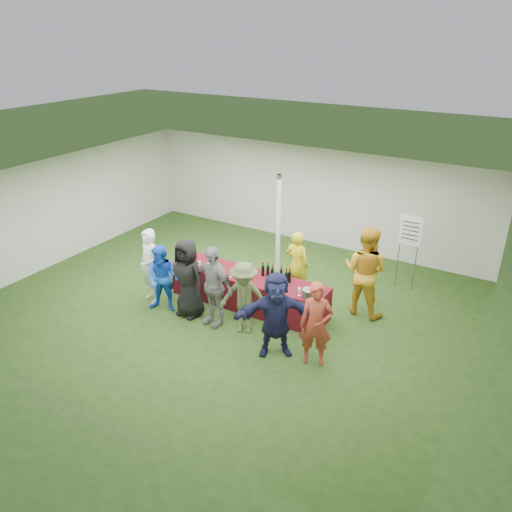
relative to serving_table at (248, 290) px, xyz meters
The scene contains 18 objects.
ground 0.56m from the serving_table, behind, with size 60.00×60.00×0.00m, color #284719.
tent 1.54m from the serving_table, 86.03° to the left, with size 10.00×10.00×10.00m.
serving_table is the anchor object (origin of this frame).
wine_bottles 0.80m from the serving_table, 14.03° to the left, with size 0.70×0.14×0.32m.
wine_glasses 0.70m from the serving_table, 150.39° to the right, with size 2.77×0.10×0.16m.
water_bottle 0.49m from the serving_table, 114.26° to the left, with size 0.07×0.07×0.23m.
bar_towel 1.65m from the serving_table, ahead, with size 0.25×0.18×0.03m, color white.
dump_bucket 1.63m from the serving_table, ahead, with size 0.27×0.27×0.18m, color slate.
wine_list_sign 3.86m from the serving_table, 43.51° to the left, with size 0.50×0.03×1.80m.
staff_pourer 1.24m from the serving_table, 52.73° to the left, with size 0.58×0.38×1.58m, color gold.
staff_back 2.54m from the serving_table, 24.24° to the left, with size 0.96×0.75×1.97m, color #C18B1D.
customer_0 2.21m from the serving_table, 155.37° to the right, with size 0.62×0.41×1.70m, color white.
customer_1 1.85m from the serving_table, 143.63° to the right, with size 0.73×0.57×1.50m, color blue.
customer_2 1.39m from the serving_table, 132.92° to the right, with size 0.84×0.55×1.72m, color black.
customer_3 1.11m from the serving_table, 103.73° to the right, with size 1.02×0.42×1.73m, color gray.
customer_4 1.09m from the serving_table, 62.72° to the right, with size 0.99×0.57×1.53m, color #4E5A32.
customer_5 1.89m from the serving_table, 42.22° to the right, with size 1.56×0.50×1.68m, color #1A1D43.
customer_6 2.43m from the serving_table, 28.02° to the right, with size 0.59×0.39×1.62m, color #983523.
Camera 1 is at (5.45, -8.11, 5.63)m, focal length 35.00 mm.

